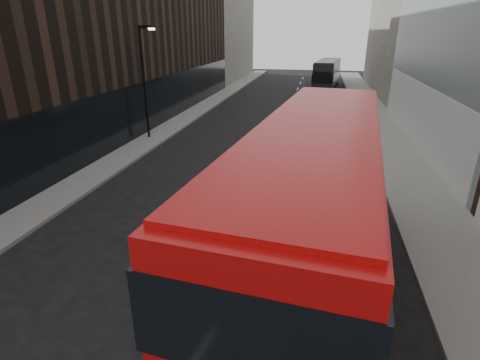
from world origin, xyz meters
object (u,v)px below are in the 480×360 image
Objects in this scene: car_a at (281,131)px; car_b at (297,114)px; grey_bus at (327,73)px; red_bus at (314,203)px; street_lamp at (145,75)px; car_c at (331,107)px.

car_b is at bearing 76.16° from car_a.
red_bus is at bearing -84.50° from grey_bus.
street_lamp is at bearing -106.37° from grey_bus.
street_lamp reaches higher than red_bus.
car_c is at bearing -82.76° from grey_bus.
red_bus is 1.13× the size of grey_bus.
street_lamp is 0.65× the size of grey_bus.
street_lamp is 1.56× the size of car_b.
car_b is (-1.69, 20.82, -1.94)m from red_bus.
street_lamp is at bearing -139.07° from car_b.
car_b is at bearing -132.10° from car_c.
red_bus reaches higher than car_a.
car_b is (0.64, 5.98, -0.03)m from car_a.
grey_bus reaches higher than car_c.
car_a is at bearing -91.43° from car_b.
car_c is at bearing 52.79° from car_b.
grey_bus is (11.75, 28.03, -2.35)m from street_lamp.
grey_bus is (0.64, 41.94, -0.85)m from red_bus.
red_bus is (11.11, -13.91, -1.50)m from street_lamp.
red_bus is 2.71× the size of car_a.
red_bus reaches higher than car_c.
red_bus is at bearing -92.46° from car_c.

